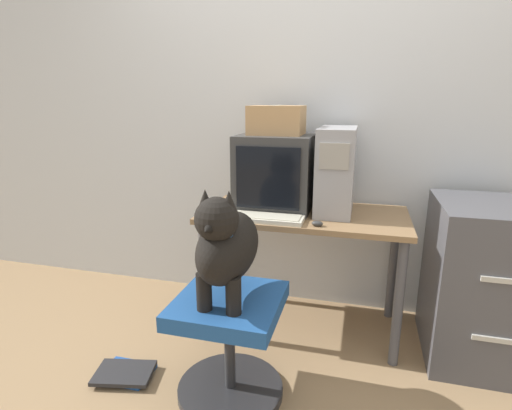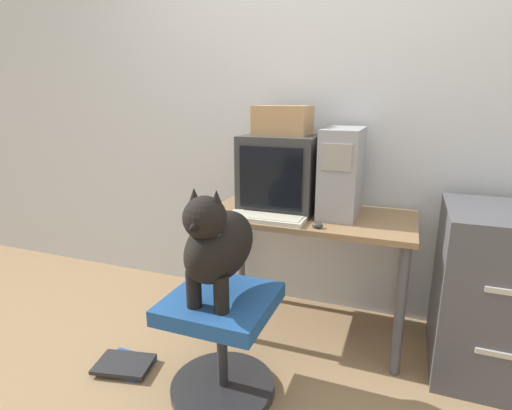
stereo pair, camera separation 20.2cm
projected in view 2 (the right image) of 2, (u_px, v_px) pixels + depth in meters
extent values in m
plane|color=#937551|center=(291.00, 355.00, 2.16)|extent=(12.00, 12.00, 0.00)
cube|color=silver|center=(327.00, 106.00, 2.42)|extent=(8.00, 0.05, 2.60)
cube|color=olive|center=(309.00, 216.00, 2.25)|extent=(1.15, 0.60, 0.03)
cylinder|color=#4C4C51|center=(208.00, 278.00, 2.30)|extent=(0.05, 0.05, 0.69)
cylinder|color=#4C4C51|center=(400.00, 312.00, 1.93)|extent=(0.05, 0.05, 0.69)
cylinder|color=#4C4C51|center=(241.00, 249.00, 2.75)|extent=(0.05, 0.05, 0.69)
cylinder|color=#4C4C51|center=(403.00, 272.00, 2.38)|extent=(0.05, 0.05, 0.69)
cube|color=#383838|center=(282.00, 172.00, 2.31)|extent=(0.43, 0.41, 0.43)
cube|color=black|center=(270.00, 179.00, 2.12)|extent=(0.35, 0.01, 0.34)
cube|color=#99999E|center=(342.00, 172.00, 2.19)|extent=(0.20, 0.41, 0.48)
cube|color=#9E998E|center=(336.00, 157.00, 1.97)|extent=(0.15, 0.01, 0.13)
cube|color=beige|center=(265.00, 218.00, 2.12)|extent=(0.42, 0.16, 0.02)
cube|color=beige|center=(266.00, 216.00, 2.11)|extent=(0.39, 0.13, 0.00)
ellipsoid|color=#333333|center=(317.00, 225.00, 1.99)|extent=(0.06, 0.04, 0.03)
cylinder|color=#262628|center=(223.00, 387.00, 1.89)|extent=(0.49, 0.49, 0.04)
cylinder|color=#262628|center=(222.00, 348.00, 1.84)|extent=(0.05, 0.05, 0.39)
cube|color=#1E4C8C|center=(221.00, 303.00, 1.78)|extent=(0.46, 0.47, 0.07)
ellipsoid|color=black|center=(221.00, 246.00, 1.72)|extent=(0.23, 0.48, 0.29)
cylinder|color=black|center=(194.00, 289.00, 1.66)|extent=(0.06, 0.06, 0.16)
cylinder|color=black|center=(221.00, 294.00, 1.62)|extent=(0.06, 0.06, 0.16)
sphere|color=black|center=(205.00, 218.00, 1.56)|extent=(0.18, 0.18, 0.18)
cone|color=black|center=(195.00, 227.00, 1.49)|extent=(0.08, 0.09, 0.08)
cone|color=black|center=(194.00, 198.00, 1.57)|extent=(0.06, 0.06, 0.08)
cone|color=black|center=(217.00, 200.00, 1.53)|extent=(0.06, 0.06, 0.08)
torus|color=blue|center=(208.00, 232.00, 1.60)|extent=(0.13, 0.13, 0.02)
cube|color=#4C4C51|center=(490.00, 293.00, 1.96)|extent=(0.49, 0.59, 0.84)
cube|color=beige|center=(508.00, 292.00, 1.65)|extent=(0.17, 0.01, 0.02)
cube|color=beige|center=(497.00, 354.00, 1.72)|extent=(0.17, 0.01, 0.02)
cube|color=tan|center=(283.00, 120.00, 2.24)|extent=(0.30, 0.24, 0.16)
cube|color=beige|center=(283.00, 105.00, 2.22)|extent=(0.04, 0.24, 0.00)
cube|color=#1E4C9E|center=(127.00, 364.00, 2.07)|extent=(0.25, 0.19, 0.02)
cube|color=#262628|center=(124.00, 364.00, 2.04)|extent=(0.31, 0.24, 0.02)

